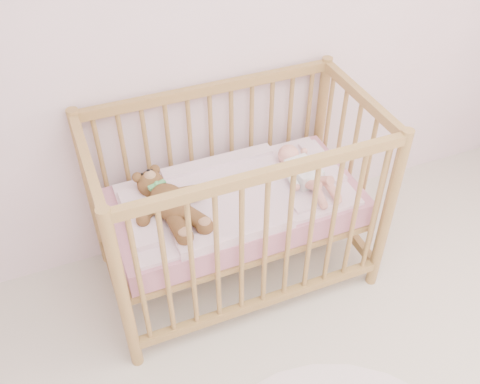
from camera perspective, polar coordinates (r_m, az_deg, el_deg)
name	(u,v)px	position (r m, az deg, el deg)	size (l,w,h in m)	color
wall_back	(222,3)	(2.54, -1.97, 19.46)	(4.00, 0.02, 2.70)	silver
crib	(236,204)	(2.65, -0.41, -1.28)	(1.36, 0.76, 1.00)	#A78046
mattress	(236,206)	(2.66, -0.40, -1.52)	(1.22, 0.62, 0.13)	#C67C90
blanket	(236,195)	(2.61, -0.41, -0.31)	(1.10, 0.58, 0.06)	pink
baby	(304,168)	(2.67, 6.83, 2.53)	(0.23, 0.48, 0.12)	white
teddy_bear	(170,202)	(2.47, -7.47, -1.07)	(0.37, 0.52, 0.14)	brown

